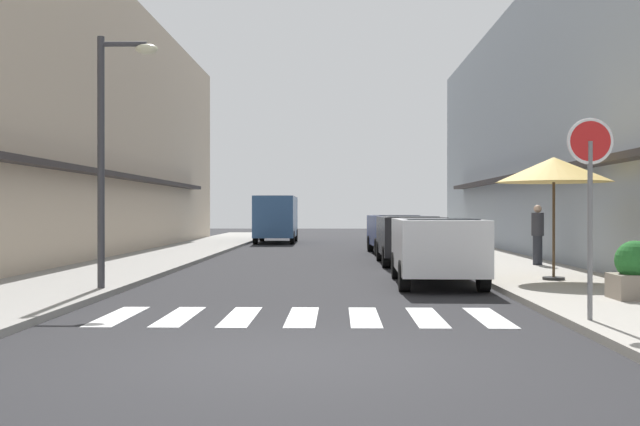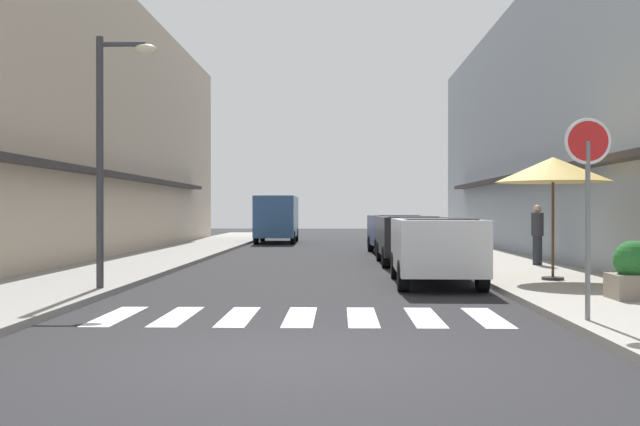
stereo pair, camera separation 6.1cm
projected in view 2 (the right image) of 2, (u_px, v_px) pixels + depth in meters
name	position (u px, v px, depth m)	size (l,w,h in m)	color
ground_plane	(321.00, 261.00, 24.19)	(87.12, 87.12, 0.00)	#232326
sidewalk_left	(155.00, 259.00, 24.33)	(3.19, 55.44, 0.12)	gray
sidewalk_right	(488.00, 260.00, 24.06)	(3.19, 55.44, 0.12)	#9E998E
building_row_left	(42.00, 119.00, 25.40)	(5.50, 37.64, 9.52)	#C6B299
building_row_right	(606.00, 120.00, 24.92)	(5.50, 37.64, 9.27)	#939EA8
crosswalk	(300.00, 317.00, 11.51)	(6.15, 2.20, 0.01)	silver
parked_car_near	(435.00, 243.00, 16.53)	(1.90, 4.45, 1.47)	silver
parked_car_mid	(409.00, 234.00, 22.80)	(1.82, 4.49, 1.47)	black
parked_car_far	(395.00, 229.00, 28.33)	(1.98, 4.48, 1.47)	navy
delivery_van	(277.00, 215.00, 38.17)	(2.06, 5.42, 2.37)	#33598C
round_street_sign	(588.00, 165.00, 10.41)	(0.65, 0.07, 2.81)	slate
street_lamp	(110.00, 133.00, 14.69)	(1.19, 0.28, 4.93)	#38383D
cafe_umbrella	(553.00, 170.00, 16.44)	(2.51, 2.51, 2.69)	#262626
planter_corner	(634.00, 272.00, 12.87)	(0.77, 0.77, 1.01)	gray
pedestrian_walking_near	(537.00, 233.00, 20.96)	(0.34, 0.34, 1.68)	#282B33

